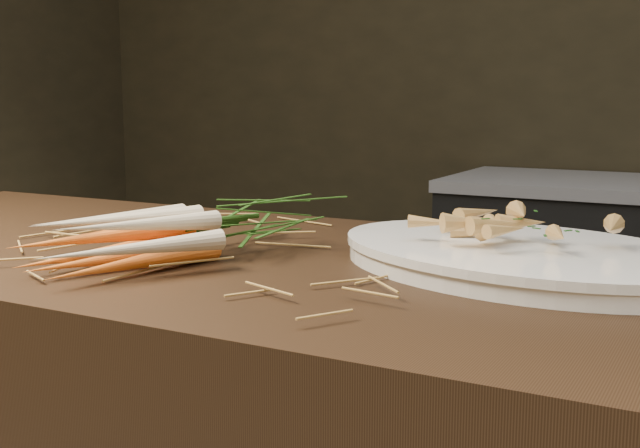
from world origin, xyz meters
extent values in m
cone|color=orange|center=(-0.41, 0.14, 0.92)|extent=(0.10, 0.25, 0.03)
cone|color=orange|center=(-0.37, 0.13, 0.92)|extent=(0.12, 0.25, 0.03)
cone|color=orange|center=(-0.33, 0.12, 0.92)|extent=(0.09, 0.26, 0.03)
cone|color=orange|center=(-0.39, 0.13, 0.94)|extent=(0.12, 0.25, 0.03)
cone|color=beige|center=(-0.40, 0.15, 0.96)|extent=(0.07, 0.24, 0.04)
cone|color=beige|center=(-0.37, 0.13, 0.97)|extent=(0.11, 0.23, 0.04)
cone|color=beige|center=(-0.33, 0.13, 0.96)|extent=(0.10, 0.23, 0.04)
cone|color=beige|center=(-0.32, 0.09, 0.94)|extent=(0.14, 0.22, 0.03)
ellipsoid|color=#33581C|center=(-0.30, 0.34, 0.95)|extent=(0.21, 0.26, 0.08)
camera|label=1|loc=(0.33, -0.63, 1.12)|focal=45.00mm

